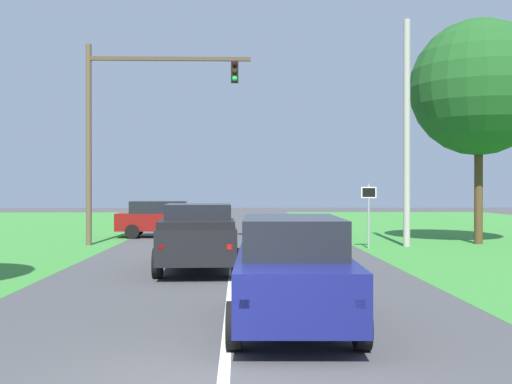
% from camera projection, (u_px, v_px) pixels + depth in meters
% --- Properties ---
extents(ground_plane, '(120.00, 120.00, 0.00)m').
position_uv_depth(ground_plane, '(232.00, 269.00, 18.55)').
color(ground_plane, '#424244').
extents(red_suv_near, '(2.23, 4.92, 1.89)m').
position_uv_depth(red_suv_near, '(292.00, 269.00, 10.84)').
color(red_suv_near, navy).
rests_on(red_suv_near, ground_plane).
extents(pickup_truck_lead, '(2.47, 5.47, 1.94)m').
position_uv_depth(pickup_truck_lead, '(199.00, 236.00, 18.30)').
color(pickup_truck_lead, black).
rests_on(pickup_truck_lead, ground_plane).
extents(traffic_light, '(6.97, 0.40, 8.49)m').
position_uv_depth(traffic_light, '(128.00, 115.00, 26.51)').
color(traffic_light, brown).
rests_on(traffic_light, ground_plane).
extents(keep_moving_sign, '(0.60, 0.09, 2.59)m').
position_uv_depth(keep_moving_sign, '(369.00, 207.00, 24.96)').
color(keep_moving_sign, gray).
rests_on(keep_moving_sign, ground_plane).
extents(oak_tree_right, '(5.85, 5.85, 9.68)m').
position_uv_depth(oak_tree_right, '(479.00, 88.00, 27.03)').
color(oak_tree_right, '#4C351E').
rests_on(oak_tree_right, ground_plane).
extents(crossing_suv_far, '(4.59, 2.21, 1.78)m').
position_uv_depth(crossing_suv_far, '(162.00, 218.00, 30.87)').
color(crossing_suv_far, maroon).
rests_on(crossing_suv_far, ground_plane).
extents(utility_pole_right, '(0.28, 0.28, 9.35)m').
position_uv_depth(utility_pole_right, '(407.00, 133.00, 25.82)').
color(utility_pole_right, '#9E998E').
rests_on(utility_pole_right, ground_plane).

